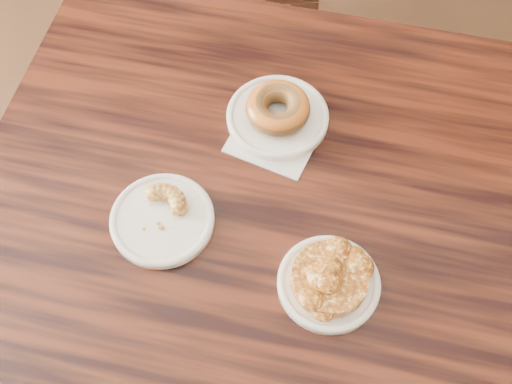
% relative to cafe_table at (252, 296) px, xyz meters
% --- Properties ---
extents(floor, '(5.00, 5.00, 0.00)m').
position_rel_cafe_table_xyz_m(floor, '(-0.11, -0.10, -0.38)').
color(floor, black).
rests_on(floor, ground).
extents(cafe_table, '(0.95, 0.95, 0.75)m').
position_rel_cafe_table_xyz_m(cafe_table, '(0.00, 0.00, 0.00)').
color(cafe_table, black).
rests_on(cafe_table, floor).
extents(napkin, '(0.17, 0.17, 0.00)m').
position_rel_cafe_table_xyz_m(napkin, '(0.01, 0.16, 0.38)').
color(napkin, silver).
rests_on(napkin, cafe_table).
extents(plate_donut, '(0.18, 0.18, 0.01)m').
position_rel_cafe_table_xyz_m(plate_donut, '(0.00, 0.19, 0.38)').
color(plate_donut, white).
rests_on(plate_donut, napkin).
extents(plate_cruller, '(0.17, 0.17, 0.01)m').
position_rel_cafe_table_xyz_m(plate_cruller, '(-0.13, -0.05, 0.38)').
color(plate_cruller, white).
rests_on(plate_cruller, cafe_table).
extents(plate_fritter, '(0.16, 0.16, 0.01)m').
position_rel_cafe_table_xyz_m(plate_fritter, '(0.14, -0.09, 0.38)').
color(plate_fritter, white).
rests_on(plate_fritter, cafe_table).
extents(glazed_donut, '(0.11, 0.11, 0.04)m').
position_rel_cafe_table_xyz_m(glazed_donut, '(0.00, 0.19, 0.41)').
color(glazed_donut, '#9C4F16').
rests_on(glazed_donut, plate_donut).
extents(apple_fritter, '(0.16, 0.16, 0.04)m').
position_rel_cafe_table_xyz_m(apple_fritter, '(0.14, -0.09, 0.41)').
color(apple_fritter, '#4A1F08').
rests_on(apple_fritter, plate_fritter).
extents(cruller_fragment, '(0.09, 0.09, 0.03)m').
position_rel_cafe_table_xyz_m(cruller_fragment, '(-0.13, -0.05, 0.40)').
color(cruller_fragment, brown).
rests_on(cruller_fragment, plate_cruller).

